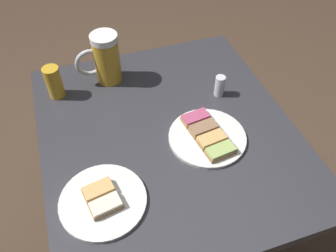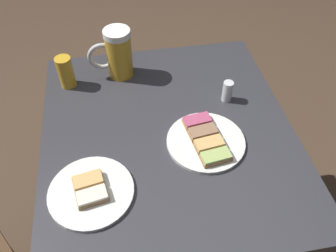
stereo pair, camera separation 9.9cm
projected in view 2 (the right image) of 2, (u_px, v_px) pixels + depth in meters
name	position (u px, v px, depth m)	size (l,w,h in m)	color
ground_plane	(168.00, 242.00, 1.55)	(6.00, 6.00, 0.00)	#4C3828
cafe_table	(168.00, 163.00, 1.12)	(0.81, 0.72, 0.74)	black
plate_near	(206.00, 140.00, 0.97)	(0.22, 0.22, 0.03)	white
plate_far	(91.00, 191.00, 0.86)	(0.21, 0.21, 0.03)	white
beer_mug	(117.00, 54.00, 1.12)	(0.09, 0.14, 0.17)	gold
beer_glass_small	(66.00, 72.00, 1.11)	(0.05, 0.05, 0.11)	gold
salt_shaker	(227.00, 91.00, 1.07)	(0.03, 0.03, 0.07)	silver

